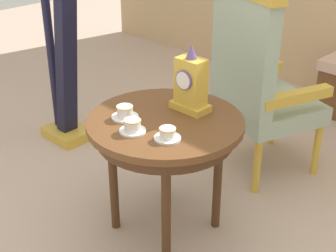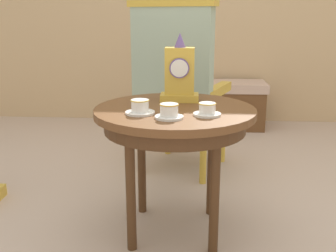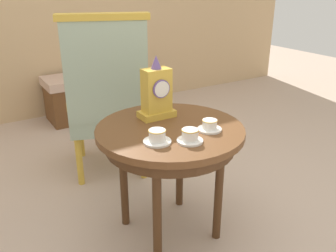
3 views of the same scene
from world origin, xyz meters
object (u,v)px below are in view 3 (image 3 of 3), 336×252
(armchair, at_px, (107,96))
(window_bench, at_px, (92,95))
(teacup_left, at_px, (157,137))
(teacup_center, at_px, (210,126))
(mantel_clock, at_px, (157,93))
(teacup_right, at_px, (190,136))
(side_table, at_px, (170,140))

(armchair, xyz_separation_m, window_bench, (0.31, 1.20, -0.37))
(teacup_left, relative_size, teacup_center, 1.08)
(mantel_clock, bearing_deg, teacup_right, -94.72)
(teacup_center, xyz_separation_m, window_bench, (0.15, 2.12, -0.44))
(side_table, bearing_deg, window_bench, 81.42)
(side_table, relative_size, mantel_clock, 2.25)
(teacup_left, bearing_deg, teacup_center, -2.01)
(armchair, bearing_deg, teacup_right, -89.92)
(armchair, bearing_deg, mantel_clock, -87.18)
(side_table, xyz_separation_m, teacup_left, (-0.15, -0.13, 0.10))
(teacup_left, height_order, window_bench, teacup_left)
(side_table, distance_m, teacup_center, 0.22)
(window_bench, bearing_deg, teacup_right, -98.18)
(teacup_center, height_order, mantel_clock, mantel_clock)
(teacup_center, bearing_deg, side_table, 137.06)
(teacup_right, relative_size, armchair, 0.11)
(teacup_right, distance_m, mantel_clock, 0.37)
(teacup_right, relative_size, mantel_clock, 0.36)
(teacup_right, distance_m, teacup_center, 0.17)
(teacup_left, relative_size, mantel_clock, 0.39)
(teacup_center, relative_size, mantel_clock, 0.36)
(teacup_left, height_order, teacup_center, teacup_left)
(teacup_right, xyz_separation_m, teacup_center, (0.16, 0.06, -0.00))
(mantel_clock, distance_m, armchair, 0.65)
(teacup_left, distance_m, window_bench, 2.20)
(teacup_left, xyz_separation_m, teacup_right, (0.13, -0.07, 0.00))
(window_bench, bearing_deg, teacup_center, -94.14)
(mantel_clock, bearing_deg, window_bench, 81.16)
(teacup_left, distance_m, teacup_right, 0.15)
(window_bench, bearing_deg, side_table, -98.58)
(teacup_left, xyz_separation_m, armchair, (0.13, 0.91, -0.07))
(teacup_left, xyz_separation_m, teacup_center, (0.29, -0.01, -0.00))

